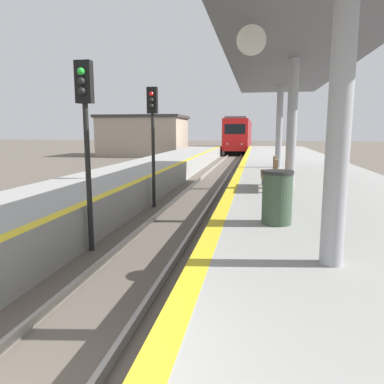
# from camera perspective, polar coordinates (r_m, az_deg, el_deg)

# --- Properties ---
(train) EXTENTS (2.75, 23.27, 4.27)m
(train) POSITION_cam_1_polar(r_m,az_deg,el_deg) (51.83, 7.29, 8.65)
(train) COLOR black
(train) RESTS_ON ground
(signal_near) EXTENTS (0.36, 0.31, 4.25)m
(signal_near) POSITION_cam_1_polar(r_m,az_deg,el_deg) (8.69, -15.91, 10.45)
(signal_near) COLOR black
(signal_near) RESTS_ON ground
(signal_mid) EXTENTS (0.36, 0.31, 4.25)m
(signal_mid) POSITION_cam_1_polar(r_m,az_deg,el_deg) (13.43, -6.01, 10.25)
(signal_mid) COLOR black
(signal_mid) RESTS_ON ground
(station_canopy) EXTENTS (3.83, 19.66, 3.95)m
(station_canopy) POSITION_cam_1_polar(r_m,az_deg,el_deg) (11.66, 15.37, 19.01)
(station_canopy) COLOR #99999E
(station_canopy) RESTS_ON platform_right
(trash_bin) EXTENTS (0.58, 0.58, 0.99)m
(trash_bin) POSITION_cam_1_polar(r_m,az_deg,el_deg) (7.07, 12.85, -0.79)
(trash_bin) COLOR #384C38
(trash_bin) RESTS_ON platform_right
(bench) EXTENTS (0.44, 1.80, 0.92)m
(bench) POSITION_cam_1_polar(r_m,az_deg,el_deg) (11.32, 11.91, 2.97)
(bench) COLOR brown
(bench) RESTS_ON platform_right
(station_building) EXTENTS (9.18, 6.95, 4.37)m
(station_building) POSITION_cam_1_polar(r_m,az_deg,el_deg) (42.21, -7.35, 8.54)
(station_building) COLOR tan
(station_building) RESTS_ON ground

